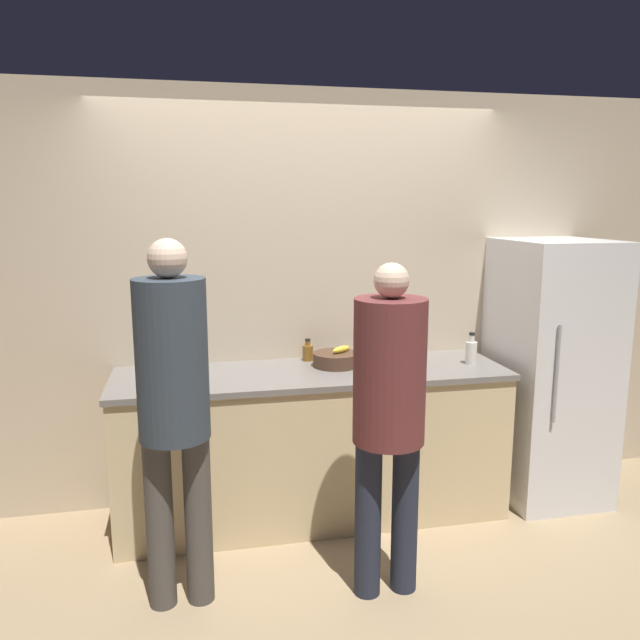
# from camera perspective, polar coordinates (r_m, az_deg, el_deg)

# --- Properties ---
(ground_plane) EXTENTS (14.00, 14.00, 0.00)m
(ground_plane) POSITION_cam_1_polar(r_m,az_deg,el_deg) (3.76, 0.53, -19.85)
(ground_plane) COLOR #9E8460
(wall_back) EXTENTS (5.20, 0.06, 2.60)m
(wall_back) POSITION_cam_1_polar(r_m,az_deg,el_deg) (4.00, -1.71, 1.93)
(wall_back) COLOR #C6B293
(wall_back) RESTS_ON ground_plane
(counter) EXTENTS (2.34, 0.72, 0.92)m
(counter) POSITION_cam_1_polar(r_m,az_deg,el_deg) (3.90, -0.73, -11.12)
(counter) COLOR beige
(counter) RESTS_ON ground_plane
(refrigerator) EXTENTS (0.63, 0.74, 1.68)m
(refrigerator) POSITION_cam_1_polar(r_m,az_deg,el_deg) (4.32, 20.22, -4.31)
(refrigerator) COLOR white
(refrigerator) RESTS_ON ground_plane
(person_left) EXTENTS (0.33, 0.33, 1.76)m
(person_left) POSITION_cam_1_polar(r_m,az_deg,el_deg) (2.94, -13.24, -6.91)
(person_left) COLOR #4C4742
(person_left) RESTS_ON ground_plane
(person_center) EXTENTS (0.34, 0.34, 1.64)m
(person_center) POSITION_cam_1_polar(r_m,az_deg,el_deg) (2.99, 6.31, -7.62)
(person_center) COLOR #232838
(person_center) RESTS_ON ground_plane
(fruit_bowl) EXTENTS (0.28, 0.28, 0.12)m
(fruit_bowl) POSITION_cam_1_polar(r_m,az_deg,el_deg) (3.84, 1.46, -3.59)
(fruit_bowl) COLOR #4C3323
(fruit_bowl) RESTS_ON counter
(utensil_crock) EXTENTS (0.11, 0.11, 0.29)m
(utensil_crock) POSITION_cam_1_polar(r_m,az_deg,el_deg) (3.98, 4.39, -2.79)
(utensil_crock) COLOR silver
(utensil_crock) RESTS_ON counter
(bottle_amber) EXTENTS (0.07, 0.07, 0.14)m
(bottle_amber) POSITION_cam_1_polar(r_m,az_deg,el_deg) (3.97, -1.13, -2.94)
(bottle_amber) COLOR brown
(bottle_amber) RESTS_ON counter
(bottle_green) EXTENTS (0.05, 0.05, 0.18)m
(bottle_green) POSITION_cam_1_polar(r_m,az_deg,el_deg) (3.59, -13.09, -4.46)
(bottle_green) COLOR #236033
(bottle_green) RESTS_ON counter
(bottle_clear) EXTENTS (0.07, 0.07, 0.20)m
(bottle_clear) POSITION_cam_1_polar(r_m,az_deg,el_deg) (3.99, 13.66, -2.84)
(bottle_clear) COLOR silver
(bottle_clear) RESTS_ON counter
(cup_yellow) EXTENTS (0.07, 0.07, 0.08)m
(cup_yellow) POSITION_cam_1_polar(r_m,az_deg,el_deg) (4.06, 6.55, -2.93)
(cup_yellow) COLOR gold
(cup_yellow) RESTS_ON counter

